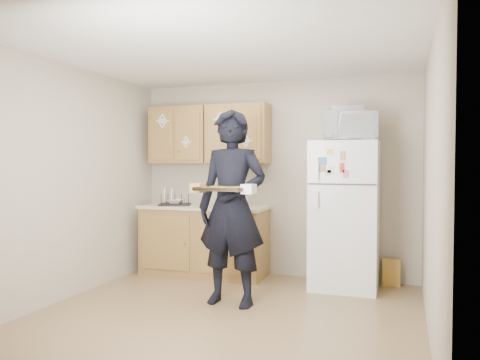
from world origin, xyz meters
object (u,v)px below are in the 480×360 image
object	(u,v)px
person	(232,207)
baking_tray	(223,189)
refrigerator	(345,215)
dish_rack	(175,199)
microwave	(350,127)

from	to	relation	value
person	baking_tray	distance (m)	0.36
refrigerator	dish_rack	world-z (taller)	refrigerator
microwave	dish_rack	distance (m)	2.42
refrigerator	microwave	size ratio (longest dim) A/B	2.91
microwave	baking_tray	bearing A→B (deg)	-139.67
person	microwave	distance (m)	1.69
person	baking_tray	bearing A→B (deg)	-83.52
refrigerator	person	size ratio (longest dim) A/B	0.85
baking_tray	microwave	world-z (taller)	microwave
refrigerator	dish_rack	xyz separation A→B (m)	(-2.19, -0.00, 0.13)
baking_tray	dish_rack	size ratio (longest dim) A/B	1.19
dish_rack	person	bearing A→B (deg)	-41.11
baking_tray	dish_rack	distance (m)	1.80
person	microwave	bearing A→B (deg)	45.84
refrigerator	microwave	world-z (taller)	microwave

